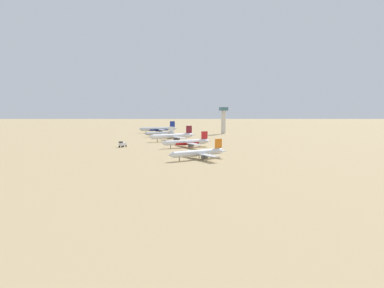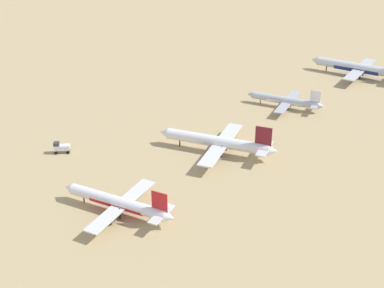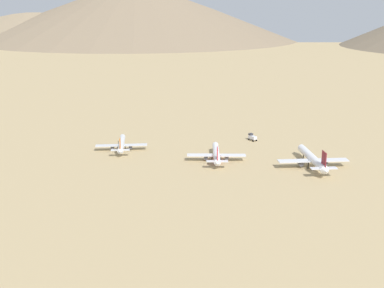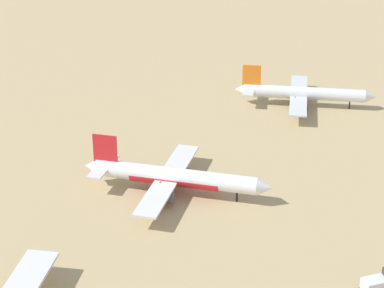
{
  "view_description": "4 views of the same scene",
  "coord_description": "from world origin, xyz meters",
  "px_view_note": "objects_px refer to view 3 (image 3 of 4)",
  "views": [
    {
      "loc": [
        75.33,
        242.75,
        23.7
      ],
      "look_at": [
        3.91,
        57.18,
        3.25
      ],
      "focal_mm": 29.82,
      "sensor_mm": 36.0,
      "label": 1
    },
    {
      "loc": [
        -79.33,
        139.46,
        82.39
      ],
      "look_at": [
        4.1,
        9.18,
        5.1
      ],
      "focal_mm": 49.86,
      "sensor_mm": 36.0,
      "label": 2
    },
    {
      "loc": [
        -232.46,
        31.72,
        74.66
      ],
      "look_at": [
        9.8,
        60.0,
        6.22
      ],
      "focal_mm": 46.97,
      "sensor_mm": 36.0,
      "label": 3
    },
    {
      "loc": [
        46.86,
        -59.04,
        63.05
      ],
      "look_at": [
        3.39,
        57.26,
        5.64
      ],
      "focal_mm": 66.45,
      "sensor_mm": 36.0,
      "label": 4
    }
  ],
  "objects_px": {
    "parked_jet_4": "(121,144)",
    "parked_jet_2": "(313,159)",
    "service_truck": "(252,137)",
    "parked_jet_3": "(216,154)"
  },
  "relations": [
    {
      "from": "parked_jet_2",
      "to": "parked_jet_3",
      "type": "height_order",
      "value": "parked_jet_2"
    },
    {
      "from": "parked_jet_2",
      "to": "parked_jet_3",
      "type": "relative_size",
      "value": 1.16
    },
    {
      "from": "parked_jet_3",
      "to": "parked_jet_4",
      "type": "distance_m",
      "value": 52.51
    },
    {
      "from": "parked_jet_3",
      "to": "service_truck",
      "type": "relative_size",
      "value": 6.35
    },
    {
      "from": "parked_jet_4",
      "to": "parked_jet_2",
      "type": "bearing_deg",
      "value": -100.19
    },
    {
      "from": "service_truck",
      "to": "parked_jet_4",
      "type": "bearing_deg",
      "value": 111.37
    },
    {
      "from": "parked_jet_3",
      "to": "service_truck",
      "type": "distance_m",
      "value": 43.14
    },
    {
      "from": "parked_jet_4",
      "to": "parked_jet_3",
      "type": "bearing_deg",
      "value": -103.82
    },
    {
      "from": "parked_jet_2",
      "to": "service_truck",
      "type": "xyz_separation_m",
      "value": [
        44.24,
        28.26,
        -1.94
      ]
    },
    {
      "from": "parked_jet_3",
      "to": "service_truck",
      "type": "bearing_deg",
      "value": -24.07
    }
  ]
}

